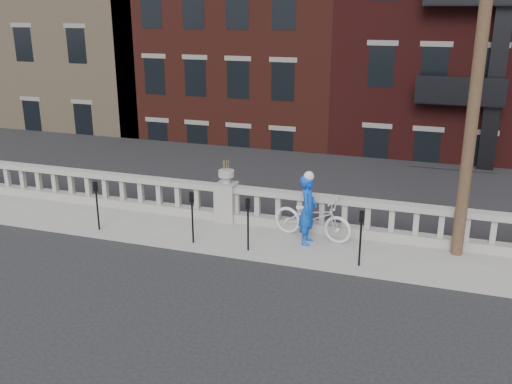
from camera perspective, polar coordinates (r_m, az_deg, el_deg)
ground at (r=13.06m, az=-9.35°, el=-9.25°), size 120.00×120.00×0.00m
sidewalk at (r=15.48m, az=-4.20°, el=-4.25°), size 32.00×2.20×0.15m
balustrade at (r=16.10m, az=-2.94°, el=-1.18°), size 28.00×0.34×1.03m
planter_pedestal at (r=16.04m, az=-2.95°, el=-0.54°), size 0.55×0.55×1.76m
lower_level at (r=33.76m, az=10.20°, el=12.16°), size 80.00×44.00×20.80m
utility_pole at (r=13.79m, az=21.63°, el=13.92°), size 1.60×0.28×10.00m
parking_meter_a at (r=15.86m, az=-15.64°, el=-0.80°), size 0.10×0.09×1.36m
parking_meter_b at (r=14.51m, az=-6.40°, el=-1.98°), size 0.10×0.09×1.36m
parking_meter_c at (r=13.97m, az=-0.81°, el=-2.67°), size 0.10×0.09×1.36m
parking_meter_d at (r=13.37m, az=10.44°, el=-3.97°), size 0.10×0.09×1.36m
bicycle at (r=14.90m, az=5.66°, el=-2.54°), size 2.26×1.14×1.14m
cyclist at (r=14.46m, az=5.21°, el=-1.78°), size 0.44×0.66×1.80m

